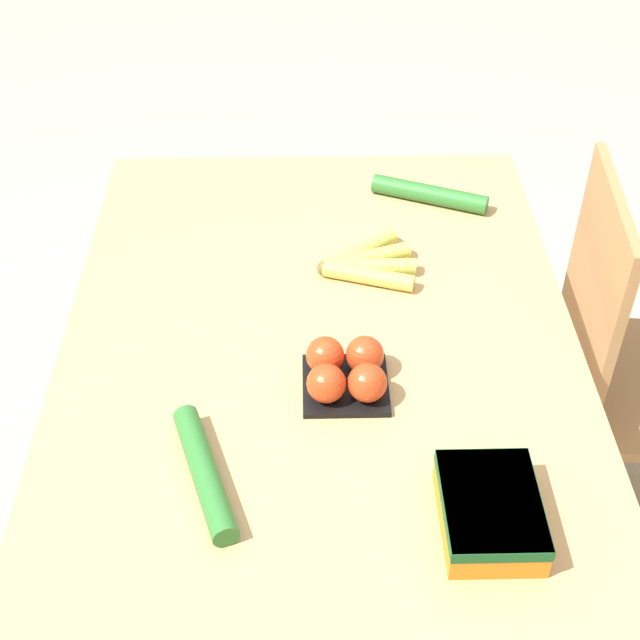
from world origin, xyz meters
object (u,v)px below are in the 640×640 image
(banana_bunch, at_px, (365,263))
(cucumber_far, at_px, (429,194))
(chair, at_px, (632,371))
(carrot_bag, at_px, (490,509))
(cucumber_near, at_px, (204,472))
(tomato_pack, at_px, (346,371))

(banana_bunch, xyz_separation_m, cucumber_far, (-0.24, 0.15, 0.00))
(chair, relative_size, carrot_bag, 4.95)
(chair, relative_size, cucumber_far, 3.67)
(banana_bunch, distance_m, cucumber_far, 0.28)
(carrot_bag, bearing_deg, cucumber_far, 179.11)
(chair, relative_size, banana_bunch, 4.76)
(chair, bearing_deg, cucumber_far, 63.14)
(chair, xyz_separation_m, cucumber_near, (0.49, -0.85, 0.28))
(banana_bunch, distance_m, carrot_bag, 0.62)
(tomato_pack, height_order, cucumber_near, tomato_pack)
(banana_bunch, relative_size, cucumber_far, 0.77)
(chair, bearing_deg, cucumber_near, 125.14)
(tomato_pack, distance_m, carrot_bag, 0.34)
(carrot_bag, bearing_deg, tomato_pack, -145.97)
(banana_bunch, height_order, carrot_bag, carrot_bag)
(cucumber_near, bearing_deg, cucumber_far, 150.70)
(carrot_bag, xyz_separation_m, cucumber_near, (-0.09, -0.41, -0.01))
(chair, height_order, tomato_pack, chair)
(carrot_bag, relative_size, cucumber_far, 0.74)
(carrot_bag, height_order, cucumber_far, carrot_bag)
(tomato_pack, relative_size, cucumber_near, 0.57)
(cucumber_far, bearing_deg, tomato_pack, -20.03)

